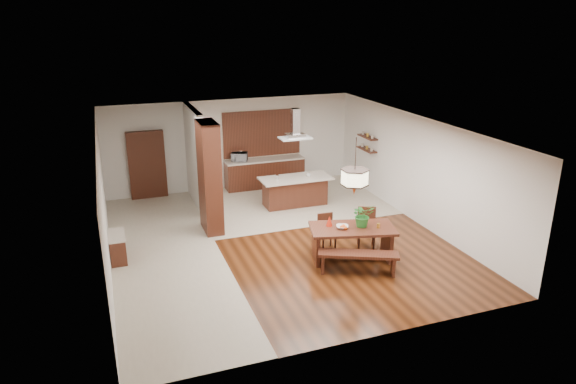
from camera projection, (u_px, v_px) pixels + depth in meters
name	position (u px, v px, depth m)	size (l,w,h in m)	color
room_shell	(276.00, 161.00, 12.31)	(9.00, 9.04, 2.92)	#351809
tile_hallway	(167.00, 256.00, 12.09)	(2.50, 9.00, 0.01)	#BCB19D
tile_kitchen	(289.00, 202.00, 15.60)	(5.50, 4.00, 0.01)	#BCB19D
soffit_band	(276.00, 128.00, 12.04)	(8.00, 9.00, 0.02)	#3C220F
partition_pier	(210.00, 178.00, 13.12)	(0.45, 1.00, 2.90)	black
partition_stub	(195.00, 157.00, 14.99)	(0.18, 2.40, 2.90)	silver
hallway_console	(118.00, 247.00, 11.83)	(0.37, 0.88, 0.63)	black
hallway_doorway	(147.00, 165.00, 15.68)	(1.10, 0.20, 2.10)	black
rear_counter	(265.00, 173.00, 16.88)	(2.60, 0.62, 0.95)	black
kitchen_window	(262.00, 133.00, 16.69)	(2.60, 0.08, 1.50)	#9A582E
shelf_lower	(367.00, 150.00, 16.08)	(0.26, 0.90, 0.04)	black
shelf_upper	(367.00, 137.00, 15.95)	(0.26, 0.90, 0.04)	black
dining_table	(352.00, 236.00, 11.78)	(2.10, 1.42, 0.80)	black
dining_bench	(358.00, 263.00, 11.23)	(1.75, 0.38, 0.49)	black
dining_chair_left	(327.00, 232.00, 12.34)	(0.39, 0.39, 0.87)	black
dining_chair_right	(367.00, 229.00, 12.40)	(0.44, 0.44, 0.99)	black
pendant_lantern	(355.00, 167.00, 11.24)	(0.64, 0.64, 1.31)	#FBF4C0
foliage_plant	(363.00, 215.00, 11.67)	(0.50, 0.43, 0.55)	#236B25
fruit_bowl	(342.00, 227.00, 11.64)	(0.27, 0.27, 0.07)	beige
napkin_cone	(329.00, 221.00, 11.75)	(0.15, 0.15, 0.24)	#B01F0C
gold_ornament	(378.00, 226.00, 11.66)	(0.08, 0.08, 0.11)	gold
kitchen_island	(295.00, 191.00, 15.24)	(2.11, 0.92, 0.87)	black
range_hood	(295.00, 124.00, 14.58)	(0.90, 0.55, 0.87)	silver
island_cup	(308.00, 175.00, 15.11)	(0.12, 0.12, 0.10)	silver
microwave	(239.00, 157.00, 16.44)	(0.50, 0.34, 0.28)	#BABBC1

